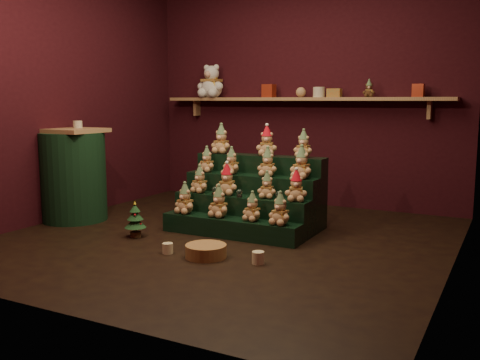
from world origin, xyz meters
The scene contains 41 objects.
ground centered at (0.00, 0.00, 0.00)m, with size 4.00×4.00×0.00m, color black.
back_wall centered at (0.00, 2.05, 1.40)m, with size 4.00×0.10×2.80m, color black.
front_wall centered at (0.00, -2.05, 1.40)m, with size 4.00×0.10×2.80m, color black.
left_wall centered at (-2.05, 0.00, 1.40)m, with size 0.10×4.00×2.80m, color black.
right_wall centered at (2.05, 0.00, 1.40)m, with size 0.10×4.00×2.80m, color black.
back_shelf centered at (0.00, 1.87, 1.29)m, with size 3.60×0.26×0.24m.
riser_tier_front centered at (0.02, 0.09, 0.09)m, with size 1.40×0.22×0.18m, color black.
riser_tier_midfront centered at (0.02, 0.31, 0.18)m, with size 1.40×0.22×0.36m, color black.
riser_tier_midback centered at (0.02, 0.53, 0.27)m, with size 1.40×0.22×0.54m, color black.
riser_tier_back centered at (0.02, 0.75, 0.36)m, with size 1.40×0.22×0.72m, color black.
teddy_0 centered at (-0.48, 0.09, 0.33)m, with size 0.21×0.19×0.30m, color tan, non-canonical shape.
teddy_1 centered at (-0.10, 0.10, 0.33)m, with size 0.22×0.19×0.30m, color tan, non-canonical shape.
teddy_2 centered at (0.25, 0.10, 0.31)m, with size 0.19×0.17×0.27m, color tan, non-canonical shape.
teddy_3 centered at (0.54, 0.07, 0.33)m, with size 0.21×0.19×0.29m, color tan, non-canonical shape.
teddy_4 centered at (-0.44, 0.30, 0.50)m, with size 0.19×0.17×0.27m, color tan, non-canonical shape.
teddy_5 centered at (-0.13, 0.31, 0.51)m, with size 0.22×0.20×0.31m, color tan, non-canonical shape.
teddy_6 centered at (0.29, 0.33, 0.49)m, with size 0.18×0.16×0.25m, color tan, non-canonical shape.
teddy_7 centered at (0.60, 0.31, 0.50)m, with size 0.21×0.19×0.29m, color tan, non-canonical shape.
teddy_8 centered at (-0.49, 0.53, 0.67)m, with size 0.19×0.17×0.26m, color tan, non-canonical shape.
teddy_9 centered at (-0.19, 0.52, 0.67)m, with size 0.19×0.17×0.27m, color tan, non-canonical shape.
teddy_10 centered at (0.20, 0.54, 0.68)m, with size 0.20×0.18×0.28m, color tan, non-canonical shape.
teddy_11 centered at (0.56, 0.54, 0.70)m, with size 0.22×0.20×0.31m, color tan, non-canonical shape.
teddy_12 centered at (-0.44, 0.74, 0.87)m, with size 0.22×0.20×0.31m, color tan, non-canonical shape.
teddy_13 centered at (0.09, 0.75, 0.87)m, with size 0.22×0.19×0.30m, color tan, non-canonical shape.
teddy_14 centered at (0.49, 0.75, 0.86)m, with size 0.19×0.17×0.27m, color tan, non-canonical shape.
snow_globe_a centered at (-0.24, 0.25, 0.40)m, with size 0.06×0.06×0.08m.
snow_globe_b centered at (0.04, 0.25, 0.40)m, with size 0.06×0.06×0.08m.
snow_globe_c centered at (0.45, 0.25, 0.41)m, with size 0.07×0.07×0.09m.
side_table centered at (-1.82, -0.05, 0.49)m, with size 0.69×0.69×0.99m.
table_ornament centered at (-1.82, 0.05, 1.03)m, with size 0.10×0.10×0.08m, color beige.
mini_christmas_tree centered at (-0.78, -0.32, 0.17)m, with size 0.20×0.20×0.35m.
mug_left centered at (-0.18, -0.64, 0.04)m, with size 0.09×0.09×0.09m, color beige.
mug_right centered at (0.62, -0.54, 0.05)m, with size 0.10×0.10×0.10m, color beige.
wicker_basket centered at (0.16, -0.58, 0.05)m, with size 0.34×0.34×0.11m, color #A37E41.
white_bear centered at (-1.21, 1.84, 1.59)m, with size 0.38×0.34×0.53m, color white, non-canonical shape.
brown_bear centered at (0.85, 1.84, 1.42)m, with size 0.14×0.12×0.19m, color #482718, non-canonical shape.
gift_tin_red_a centered at (-0.39, 1.85, 1.40)m, with size 0.14×0.14×0.16m, color #9C2D18.
gift_tin_cream centered at (0.26, 1.85, 1.38)m, with size 0.14×0.14×0.12m, color beige.
gift_tin_red_b centered at (1.39, 1.85, 1.39)m, with size 0.12×0.12×0.14m, color #9C2D18.
shelf_plush_ball centered at (0.03, 1.85, 1.38)m, with size 0.12×0.12×0.12m, color tan.
scarf_gift_box centered at (0.45, 1.85, 1.37)m, with size 0.16×0.10×0.10m, color #C5531B.
Camera 1 is at (2.39, -4.24, 1.29)m, focal length 40.00 mm.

